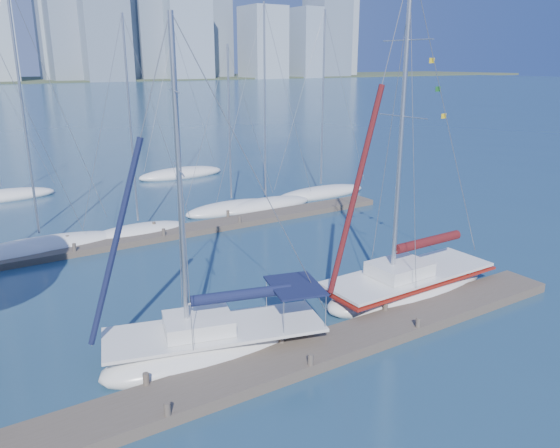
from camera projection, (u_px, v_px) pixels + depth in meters
ground at (295, 363)px, 18.96m from camera, size 700.00×700.00×0.00m
near_dock at (295, 358)px, 18.90m from camera, size 26.00×2.00×0.40m
far_dock at (175, 232)px, 32.88m from camera, size 30.00×1.80×0.36m
sailboat_navy at (215, 330)px, 19.37m from camera, size 8.75×4.78×12.11m
sailboat_maroon at (409, 272)px, 24.29m from camera, size 8.97×3.03×14.26m
bg_boat_1 at (41, 247)px, 29.95m from camera, size 9.16×5.60×14.36m
bg_boat_2 at (139, 232)px, 32.75m from camera, size 6.51×3.30×12.91m
bg_boat_3 at (232, 208)px, 38.01m from camera, size 6.94×2.39×11.48m
bg_boat_4 at (266, 205)px, 38.79m from camera, size 7.49×3.10×14.11m
bg_boat_5 at (321, 193)px, 42.43m from camera, size 8.25×3.03×13.94m
bg_boat_6 at (2, 196)px, 41.32m from camera, size 7.87×3.61×11.67m
bg_boat_7 at (181, 174)px, 49.52m from camera, size 8.30×4.61×13.11m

